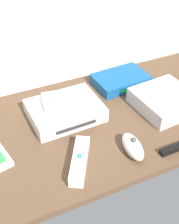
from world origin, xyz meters
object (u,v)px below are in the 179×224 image
(game_console, at_px, (65,111))
(remote_classic_pad, at_px, (67,99))
(remote_nunchuk, at_px, (133,146))
(mini_computer, at_px, (165,100))
(remote_wand, at_px, (80,160))
(network_router, at_px, (121,80))

(game_console, relative_size, remote_classic_pad, 1.37)
(remote_nunchuk, height_order, remote_classic_pad, remote_classic_pad)
(game_console, bearing_deg, remote_classic_pad, 33.12)
(mini_computer, xyz_separation_m, remote_nunchuk, (-0.19, -0.13, -0.01))
(remote_classic_pad, bearing_deg, remote_wand, -92.83)
(mini_computer, xyz_separation_m, network_router, (-0.06, 0.17, -0.01))
(game_console, distance_m, remote_wand, 0.20)
(remote_nunchuk, bearing_deg, mini_computer, 39.99)
(network_router, bearing_deg, game_console, -163.80)
(remote_wand, bearing_deg, game_console, 109.91)
(game_console, height_order, mini_computer, mini_computer)
(remote_wand, relative_size, remote_nunchuk, 1.40)
(mini_computer, height_order, remote_nunchuk, mini_computer)
(remote_nunchuk, bearing_deg, remote_wand, 179.61)
(game_console, bearing_deg, remote_wand, -102.29)
(game_console, distance_m, mini_computer, 0.31)
(remote_wand, relative_size, remote_classic_pad, 0.93)
(mini_computer, bearing_deg, network_router, 109.24)
(game_console, xyz_separation_m, remote_wand, (-0.04, -0.20, -0.01))
(mini_computer, bearing_deg, remote_nunchuk, -146.61)
(game_console, height_order, remote_wand, game_console)
(remote_wand, height_order, remote_classic_pad, remote_classic_pad)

